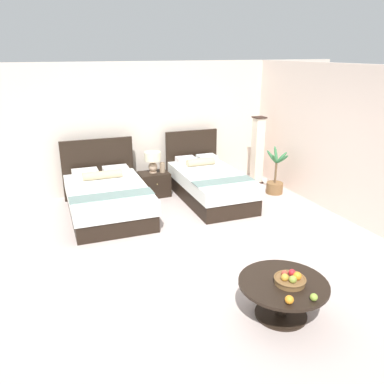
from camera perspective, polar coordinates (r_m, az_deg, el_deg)
The scene contains 14 objects.
ground_plane at distance 5.90m, azimuth 1.57°, elevation -8.63°, with size 9.33×9.93×0.02m, color #BDABA5.
wall_back at distance 8.31m, azimuth -7.40°, elevation 9.25°, with size 9.33×0.12×2.60m, color beige.
wall_side_right at distance 7.32m, azimuth 21.38°, elevation 6.62°, with size 0.12×5.53×2.60m, color beige.
bed_near_window at distance 7.21m, azimuth -12.12°, elevation -0.85°, with size 1.43×2.10×1.19m.
bed_near_corner at distance 7.78m, azimuth 2.53°, elevation 1.19°, with size 1.20×2.21×1.20m.
nightstand at distance 8.03m, azimuth -5.54°, elevation 1.14°, with size 0.60×0.47×0.48m.
table_lamp at distance 7.89m, azimuth -5.70°, elevation 4.74°, with size 0.33×0.33×0.42m.
vase at distance 7.94m, azimuth -4.30°, elevation 3.55°, with size 0.11×0.11×0.20m.
coffee_table at distance 4.56m, azimuth 12.98°, elevation -13.73°, with size 0.98×0.98×0.43m.
fruit_bowl at distance 4.47m, azimuth 14.00°, elevation -12.14°, with size 0.35×0.35×0.15m.
loose_apple at distance 4.27m, azimuth 17.18°, elevation -14.32°, with size 0.08×0.08×0.08m.
loose_orange at distance 4.16m, azimuth 13.88°, elevation -14.87°, with size 0.09×0.09×0.09m.
floor_lamp_corner at distance 8.77m, azimuth 9.44°, elevation 5.91°, with size 0.25×0.25×1.47m.
potted_palm at distance 8.30m, azimuth 11.91°, elevation 1.45°, with size 0.45×0.63×0.95m.
Camera 1 is at (-2.14, -4.73, 2.80)m, focal length 36.92 mm.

